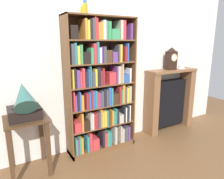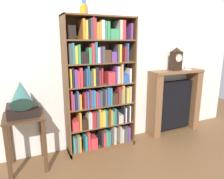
{
  "view_description": "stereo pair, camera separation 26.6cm",
  "coord_description": "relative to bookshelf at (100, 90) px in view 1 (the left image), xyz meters",
  "views": [
    {
      "loc": [
        -1.2,
        -2.28,
        1.5
      ],
      "look_at": [
        0.17,
        0.11,
        0.84
      ],
      "focal_mm": 32.52,
      "sensor_mm": 36.0,
      "label": 1
    },
    {
      "loc": [
        -0.96,
        -2.4,
        1.5
      ],
      "look_at": [
        0.17,
        0.11,
        0.84
      ],
      "focal_mm": 32.52,
      "sensor_mm": 36.0,
      "label": 2
    }
  ],
  "objects": [
    {
      "name": "gramophone",
      "position": [
        -0.97,
        -0.14,
        0.0
      ],
      "size": [
        0.34,
        0.46,
        0.48
      ],
      "color": "black",
      "rests_on": "side_table_left"
    },
    {
      "name": "wall_back",
      "position": [
        0.18,
        0.19,
        0.44
      ],
      "size": [
        4.77,
        0.08,
        2.61
      ],
      "primitive_type": "cube",
      "color": "silver",
      "rests_on": "ground"
    },
    {
      "name": "teacup_with_saucer",
      "position": [
        1.54,
        0.01,
        0.2
      ],
      "size": [
        0.14,
        0.14,
        0.05
      ],
      "color": "white",
      "rests_on": "fireplace_mantel"
    },
    {
      "name": "side_table_left",
      "position": [
        -0.97,
        -0.07,
        -0.38
      ],
      "size": [
        0.44,
        0.44,
        0.67
      ],
      "color": "#472D1C",
      "rests_on": "ground"
    },
    {
      "name": "mantel_clock",
      "position": [
        1.3,
        0.01,
        0.36
      ],
      "size": [
        0.16,
        0.12,
        0.36
      ],
      "color": "black",
      "rests_on": "fireplace_mantel"
    },
    {
      "name": "ground_plane",
      "position": [
        0.02,
        -0.1,
        -0.87
      ],
      "size": [
        7.77,
        6.4,
        0.02
      ],
      "primitive_type": "cube",
      "color": "brown"
    },
    {
      "name": "bookshelf",
      "position": [
        0.0,
        0.0,
        0.0
      ],
      "size": [
        0.95,
        0.29,
        1.81
      ],
      "color": "brown",
      "rests_on": "ground"
    },
    {
      "name": "fireplace_mantel",
      "position": [
        1.33,
        0.04,
        -0.35
      ],
      "size": [
        0.94,
        0.27,
        1.05
      ],
      "color": "brown",
      "rests_on": "ground"
    },
    {
      "name": "cup_stack",
      "position": [
        -0.19,
        0.04,
        1.06
      ],
      "size": [
        0.09,
        0.09,
        0.23
      ],
      "color": "purple",
      "rests_on": "bookshelf"
    }
  ]
}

